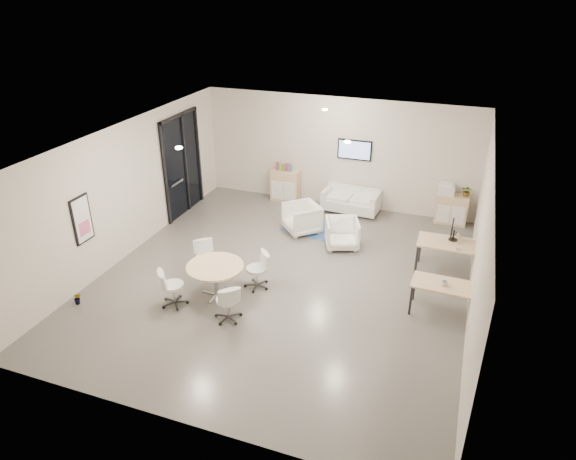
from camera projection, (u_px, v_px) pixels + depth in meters
The scene contains 21 objects.
room_shell at pixel (283, 214), 11.00m from camera, with size 9.60×10.60×4.80m.
glass_door at pixel (182, 162), 14.35m from camera, with size 0.09×1.90×2.85m.
artwork at pixel (82, 220), 10.88m from camera, with size 0.05×0.54×1.04m.
wall_tv at pixel (355, 150), 14.53m from camera, with size 0.98×0.06×0.58m.
ceiling_spots at pixel (288, 131), 11.05m from camera, with size 3.14×4.14×0.03m.
sideboard_left at pixel (285, 185), 15.54m from camera, with size 0.84×0.44×0.95m.
sideboard_right at pixel (451, 209), 14.10m from camera, with size 0.85×0.41×0.85m.
books at pixel (284, 167), 15.29m from camera, with size 0.49×0.14×0.22m.
printer at pixel (446, 189), 13.91m from camera, with size 0.47×0.40×0.32m.
loveseat at pixel (351, 201), 14.84m from camera, with size 1.64×0.91×0.59m.
blue_rug at pixel (318, 228), 13.97m from camera, with size 1.70×1.14×0.01m, color #2B5085.
armchair_left at pixel (302, 217), 13.62m from camera, with size 0.84×0.79×0.87m, color white.
armchair_right at pixel (342, 232), 12.86m from camera, with size 0.80×0.75×0.82m, color white.
desk_rear at pixel (452, 246), 11.58m from camera, with size 1.54×0.79×0.79m.
desk_front at pixel (445, 287), 10.25m from camera, with size 1.32×0.69×0.68m.
monitor at pixel (452, 230), 11.58m from camera, with size 0.20×0.50×0.44m.
round_table at pixel (215, 269), 10.79m from camera, with size 1.21×1.21×0.74m.
meeting_chairs at pixel (216, 279), 10.90m from camera, with size 2.18×2.18×0.82m.
plant_cabinet at pixel (467, 192), 13.75m from camera, with size 0.28×0.32×0.25m, color #3F7F3F.
plant_floor at pixel (78, 301), 10.75m from camera, with size 0.16×0.28×0.13m, color #3F7F3F.
cup at pixel (445, 283), 10.15m from camera, with size 0.12×0.10×0.12m, color white.
Camera 1 is at (3.49, -9.36, 6.22)m, focal length 32.00 mm.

